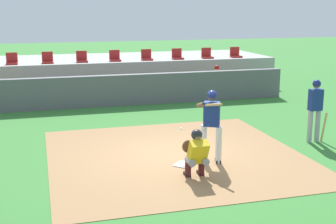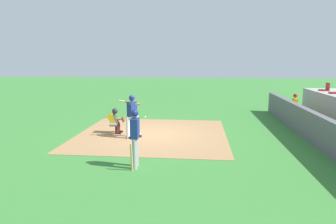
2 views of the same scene
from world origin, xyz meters
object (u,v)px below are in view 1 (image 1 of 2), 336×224
object	(u,v)px
on_deck_batter	(315,107)
stadium_seat_7	(207,55)
stadium_seat_1	(12,61)
stadium_seat_3	(82,59)
stadium_seat_6	(177,56)
stadium_seat_8	(236,54)
home_plate	(185,165)
catcher_crouched	(196,152)
stadium_seat_5	(147,57)
dugout_player_1	(218,80)
stadium_seat_4	(115,58)
batter_at_plate	(211,121)
stadium_seat_2	(48,60)

from	to	relation	value
on_deck_batter	stadium_seat_7	world-z (taller)	stadium_seat_7
stadium_seat_1	stadium_seat_3	xyz separation A→B (m)	(2.89, 0.00, 0.00)
stadium_seat_6	stadium_seat_1	bearing A→B (deg)	180.00
on_deck_batter	stadium_seat_8	bearing A→B (deg)	79.87
home_plate	stadium_seat_7	xyz separation A→B (m)	(4.33, 10.18, 1.51)
catcher_crouched	stadium_seat_8	distance (m)	12.47
stadium_seat_7	stadium_seat_5	bearing A→B (deg)	180.00
stadium_seat_8	stadium_seat_6	bearing A→B (deg)	180.00
on_deck_batter	dugout_player_1	size ratio (longest dim) A/B	1.37
stadium_seat_5	catcher_crouched	bearing A→B (deg)	-97.52
dugout_player_1	stadium_seat_6	bearing A→B (deg)	120.24
stadium_seat_6	stadium_seat_7	xyz separation A→B (m)	(1.44, 0.00, 0.00)
on_deck_batter	stadium_seat_6	bearing A→B (deg)	97.61
home_plate	stadium_seat_7	bearing A→B (deg)	66.94
stadium_seat_6	stadium_seat_3	bearing A→B (deg)	180.00
stadium_seat_5	stadium_seat_4	bearing A→B (deg)	180.00
stadium_seat_3	stadium_seat_1	bearing A→B (deg)	180.00
catcher_crouched	stadium_seat_7	size ratio (longest dim) A/B	3.56
dugout_player_1	stadium_seat_8	bearing A→B (deg)	50.08
stadium_seat_1	stadium_seat_8	bearing A→B (deg)	0.00
stadium_seat_6	stadium_seat_8	xyz separation A→B (m)	(2.89, 0.00, 0.00)
stadium_seat_3	home_plate	bearing A→B (deg)	-81.92
stadium_seat_1	stadium_seat_6	xyz separation A→B (m)	(7.22, 0.00, 0.00)
stadium_seat_1	stadium_seat_3	bearing A→B (deg)	0.00
batter_at_plate	stadium_seat_3	distance (m)	10.33
stadium_seat_4	stadium_seat_6	bearing A→B (deg)	0.00
on_deck_batter	stadium_seat_2	bearing A→B (deg)	127.17
stadium_seat_8	stadium_seat_5	bearing A→B (deg)	180.00
stadium_seat_7	stadium_seat_3	bearing A→B (deg)	180.00
home_plate	stadium_seat_3	xyz separation A→B (m)	(-1.44, 10.18, 1.51)
stadium_seat_2	stadium_seat_5	bearing A→B (deg)	0.00
stadium_seat_4	stadium_seat_7	bearing A→B (deg)	0.00
stadium_seat_8	stadium_seat_4	bearing A→B (deg)	180.00
dugout_player_1	stadium_seat_1	size ratio (longest dim) A/B	2.71
stadium_seat_7	catcher_crouched	bearing A→B (deg)	-111.53
home_plate	batter_at_plate	xyz separation A→B (m)	(0.69, 0.09, 1.01)
batter_at_plate	stadium_seat_2	xyz separation A→B (m)	(-3.58, 10.09, 0.50)
dugout_player_1	stadium_seat_1	world-z (taller)	stadium_seat_1
dugout_player_1	stadium_seat_3	xyz separation A→B (m)	(-5.52, 2.03, 0.86)
on_deck_batter	stadium_seat_6	distance (m)	9.35
batter_at_plate	on_deck_batter	bearing A→B (deg)	13.75
stadium_seat_4	stadium_seat_3	bearing A→B (deg)	180.00
stadium_seat_3	stadium_seat_5	bearing A→B (deg)	0.00
home_plate	stadium_seat_1	bearing A→B (deg)	113.06
stadium_seat_1	stadium_seat_4	world-z (taller)	same
batter_at_plate	stadium_seat_8	size ratio (longest dim) A/B	3.76
dugout_player_1	stadium_seat_5	size ratio (longest dim) A/B	2.71
stadium_seat_1	stadium_seat_5	distance (m)	5.78
dugout_player_1	batter_at_plate	bearing A→B (deg)	-112.78
dugout_player_1	stadium_seat_6	world-z (taller)	stadium_seat_6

